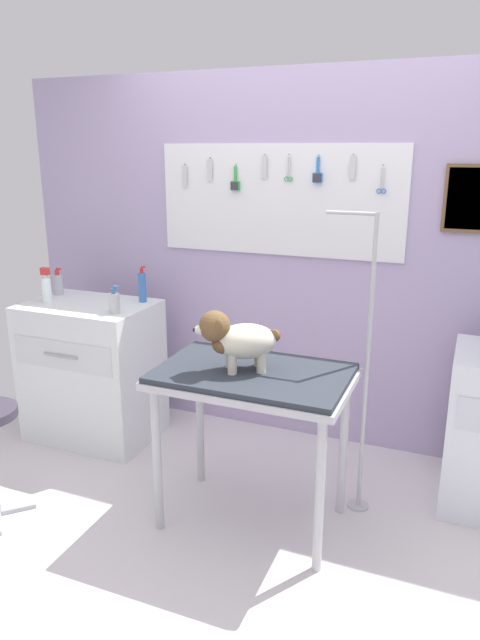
{
  "coord_description": "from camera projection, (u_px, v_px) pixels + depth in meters",
  "views": [
    {
      "loc": [
        0.96,
        -2.19,
        1.84
      ],
      "look_at": [
        -0.04,
        0.25,
        1.06
      ],
      "focal_mm": 32.59,
      "sensor_mm": 36.0,
      "label": 1
    }
  ],
  "objects": [
    {
      "name": "dog",
      "position": [
        236.0,
        339.0,
        2.72
      ],
      "size": [
        0.39,
        0.31,
        0.3
      ],
      "color": "beige",
      "rests_on": "grooming_table"
    },
    {
      "name": "grooming_table",
      "position": [
        253.0,
        388.0,
        2.79
      ],
      "size": [
        0.93,
        0.6,
        0.82
      ],
      "color": "#B7B7BC",
      "rests_on": "ground"
    },
    {
      "name": "counter_left",
      "position": [
        93.0,
        370.0,
        3.78
      ],
      "size": [
        0.8,
        0.58,
        0.9
      ],
      "color": "silver",
      "rests_on": "ground"
    },
    {
      "name": "spray_bottle_short",
      "position": [
        114.0,
        303.0,
        3.42
      ],
      "size": [
        0.07,
        0.06,
        0.17
      ],
      "color": "#AFB4B4",
      "rests_on": "counter_left"
    },
    {
      "name": "spray_bottle_tall",
      "position": [
        58.0,
        284.0,
        3.86
      ],
      "size": [
        0.07,
        0.07,
        0.18
      ],
      "color": "#ADAFBD",
      "rests_on": "counter_left"
    },
    {
      "name": "ground",
      "position": [
        228.0,
        548.0,
        2.81
      ],
      "size": [
        4.4,
        4.0,
        0.04
      ],
      "primitive_type": "cube",
      "color": "silver"
    },
    {
      "name": "pump_bottle_white",
      "position": [
        46.0,
        288.0,
        3.66
      ],
      "size": [
        0.06,
        0.06,
        0.22
      ],
      "color": "white",
      "rests_on": "counter_left"
    },
    {
      "name": "detangler_spray",
      "position": [
        142.0,
        287.0,
        3.67
      ],
      "size": [
        0.05,
        0.05,
        0.23
      ],
      "color": "#376DBC",
      "rests_on": "counter_left"
    },
    {
      "name": "rear_wall_panel",
      "position": [
        308.0,
        262.0,
        3.61
      ],
      "size": [
        4.0,
        0.11,
        2.3
      ],
      "color": "#AC9AC1",
      "rests_on": "ground"
    },
    {
      "name": "grooming_arm",
      "position": [
        364.0,
        380.0,
        2.91
      ],
      "size": [
        0.3,
        0.11,
        1.56
      ],
      "color": "#B7B7BC",
      "rests_on": "ground"
    }
  ]
}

